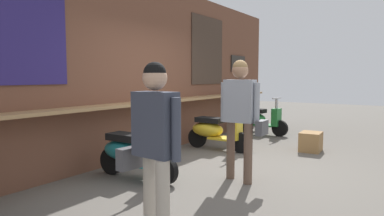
{
  "coord_description": "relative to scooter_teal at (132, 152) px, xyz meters",
  "views": [
    {
      "loc": [
        -4.81,
        -2.36,
        1.48
      ],
      "look_at": [
        0.91,
        1.41,
        0.86
      ],
      "focal_mm": 32.37,
      "sensor_mm": 36.0,
      "label": 1
    }
  ],
  "objects": [
    {
      "name": "ground_plane",
      "position": [
        1.16,
        -1.08,
        -0.39
      ],
      "size": [
        30.37,
        30.37,
        0.0
      ],
      "primitive_type": "plane",
      "color": "#605B54"
    },
    {
      "name": "market_stall_facade",
      "position": [
        1.17,
        0.94,
        1.24
      ],
      "size": [
        10.85,
        0.61,
        3.27
      ],
      "color": "brown",
      "rests_on": "ground_plane"
    },
    {
      "name": "scooter_teal",
      "position": [
        0.0,
        0.0,
        0.0
      ],
      "size": [
        0.46,
        1.4,
        0.97
      ],
      "rotation": [
        0.0,
        0.0,
        -1.55
      ],
      "color": "#197075",
      "rests_on": "ground_plane"
    },
    {
      "name": "scooter_yellow",
      "position": [
        2.41,
        0.0,
        0.0
      ],
      "size": [
        0.46,
        1.4,
        0.97
      ],
      "rotation": [
        0.0,
        0.0,
        -1.57
      ],
      "color": "gold",
      "rests_on": "ground_plane"
    },
    {
      "name": "scooter_green",
      "position": [
        4.71,
        -0.0,
        0.0
      ],
      "size": [
        0.49,
        1.4,
        0.97
      ],
      "rotation": [
        0.0,
        0.0,
        -1.64
      ],
      "color": "#237533",
      "rests_on": "ground_plane"
    },
    {
      "name": "shopper_with_handbag",
      "position": [
        0.74,
        -1.37,
        0.66
      ],
      "size": [
        0.28,
        0.66,
        1.71
      ],
      "rotation": [
        0.0,
        0.0,
        0.03
      ],
      "color": "brown",
      "rests_on": "ground_plane"
    },
    {
      "name": "shopper_browsing",
      "position": [
        -1.36,
        -1.54,
        0.58
      ],
      "size": [
        0.28,
        0.65,
        1.6
      ],
      "rotation": [
        0.0,
        0.0,
        3.05
      ],
      "color": "#ADA393",
      "rests_on": "ground_plane"
    },
    {
      "name": "merchandise_crate",
      "position": [
        3.33,
        -1.68,
        -0.2
      ],
      "size": [
        0.5,
        0.41,
        0.38
      ],
      "primitive_type": "cube",
      "rotation": [
        0.0,
        0.0,
        0.06
      ],
      "color": "olive",
      "rests_on": "ground_plane"
    }
  ]
}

